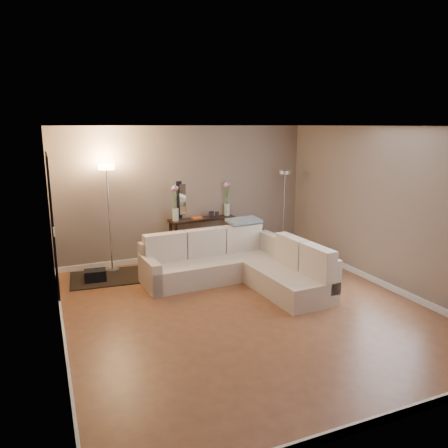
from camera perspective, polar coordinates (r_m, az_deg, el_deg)
name	(u,v)px	position (r m, az deg, el deg)	size (l,w,h in m)	color
floor	(245,309)	(6.48, 2.79, -11.05)	(5.00, 5.50, 0.01)	brown
ceiling	(247,126)	(5.92, 3.07, 12.71)	(5.00, 5.50, 0.01)	white
wall_back	(185,193)	(8.59, -5.07, 3.99)	(5.00, 0.02, 2.60)	gray
wall_front	(392,289)	(3.87, 21.05, -7.98)	(5.00, 0.02, 2.60)	gray
wall_left	(53,240)	(5.49, -21.42, -1.94)	(0.02, 5.50, 2.60)	gray
wall_right	(387,209)	(7.48, 20.54, 1.89)	(0.02, 5.50, 2.60)	gray
baseboard_back	(187,255)	(8.85, -4.86, -4.05)	(5.00, 0.03, 0.10)	white
baseboard_front	(378,421)	(4.47, 19.41, -23.06)	(5.00, 0.03, 0.10)	white
baseboard_left	(64,337)	(5.92, -20.16, -13.70)	(0.03, 5.50, 0.10)	white
baseboard_right	(380,282)	(7.79, 19.68, -7.18)	(0.03, 5.50, 0.10)	white
doorway	(53,226)	(7.20, -21.48, -0.23)	(0.02, 1.20, 2.20)	black
switch_plate	(54,232)	(6.35, -21.32, -0.96)	(0.02, 0.08, 0.12)	white
sectional_sofa	(238,265)	(7.38, 1.91, -5.33)	(2.54, 2.35, 0.85)	beige
throw_blanket	(244,221)	(7.94, 2.62, 0.45)	(0.61, 0.35, 0.05)	gray
console_table	(198,236)	(8.70, -3.36, -1.53)	(1.35, 0.47, 0.81)	black
leaning_mirror	(198,198)	(8.73, -3.38, 3.40)	(0.94, 0.12, 0.73)	black
table_decor	(203,217)	(8.61, -2.81, 0.95)	(0.57, 0.14, 0.13)	orange
flower_vase_left	(175,206)	(8.38, -6.39, 2.38)	(0.16, 0.13, 0.70)	silver
flower_vase_right	(227,201)	(8.84, 0.39, 3.00)	(0.16, 0.13, 0.70)	silver
floor_lamp_lit	(108,197)	(7.98, -14.90, 3.42)	(0.29, 0.29, 1.94)	silver
floor_lamp_unlit	(284,195)	(9.07, 7.89, 3.81)	(0.29, 0.29, 1.71)	silver
charcoal_rug	(108,277)	(7.95, -14.92, -6.75)	(1.26, 0.95, 0.02)	black
black_bag	(95,277)	(7.82, -16.46, -6.60)	(0.36, 0.25, 0.23)	black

